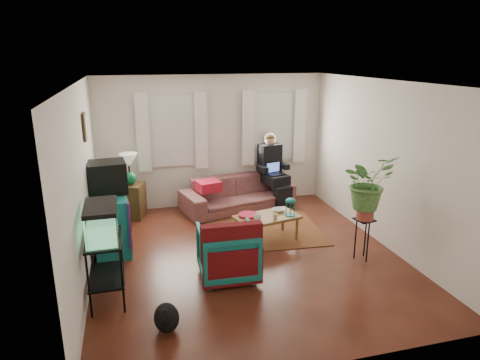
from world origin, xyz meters
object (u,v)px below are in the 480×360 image
object	(u,v)px
sofa	(238,188)
plant_stand	(363,239)
dresser	(110,222)
coffee_table	(267,228)
aquarium_stand	(106,270)
armchair	(228,250)
side_table	(132,201)

from	to	relation	value
sofa	plant_stand	bearing A→B (deg)	-77.51
dresser	coffee_table	xyz separation A→B (m)	(2.47, -0.30, -0.24)
aquarium_stand	plant_stand	world-z (taller)	aquarium_stand
dresser	armchair	xyz separation A→B (m)	(1.57, -1.30, -0.06)
armchair	sofa	bearing A→B (deg)	-105.29
sofa	side_table	xyz separation A→B (m)	(-2.04, 0.07, -0.11)
side_table	dresser	world-z (taller)	dresser
sofa	side_table	distance (m)	2.05
sofa	aquarium_stand	xyz separation A→B (m)	(-2.39, -2.77, -0.01)
aquarium_stand	coffee_table	size ratio (longest dim) A/B	0.81
side_table	dresser	xyz separation A→B (m)	(-0.34, -1.33, 0.13)
aquarium_stand	plant_stand	xyz separation A→B (m)	(3.65, 0.20, -0.10)
side_table	sofa	bearing A→B (deg)	-1.97
armchair	coffee_table	bearing A→B (deg)	-129.69
armchair	side_table	bearing A→B (deg)	-62.65
dresser	plant_stand	world-z (taller)	dresser
aquarium_stand	armchair	size ratio (longest dim) A/B	1.06
dresser	armchair	distance (m)	2.04
side_table	aquarium_stand	world-z (taller)	aquarium_stand
sofa	aquarium_stand	size ratio (longest dim) A/B	2.64
aquarium_stand	coffee_table	distance (m)	2.77
sofa	coffee_table	size ratio (longest dim) A/B	2.15
armchair	coffee_table	distance (m)	1.36
plant_stand	dresser	bearing A→B (deg)	160.28
plant_stand	coffee_table	bearing A→B (deg)	139.39
armchair	aquarium_stand	bearing A→B (deg)	9.71
dresser	armchair	bearing A→B (deg)	-45.20
sofa	coffee_table	bearing A→B (deg)	-100.41
side_table	coffee_table	distance (m)	2.69
coffee_table	plant_stand	distance (m)	1.55
dresser	aquarium_stand	size ratio (longest dim) A/B	1.21
sofa	plant_stand	size ratio (longest dim) A/B	3.45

